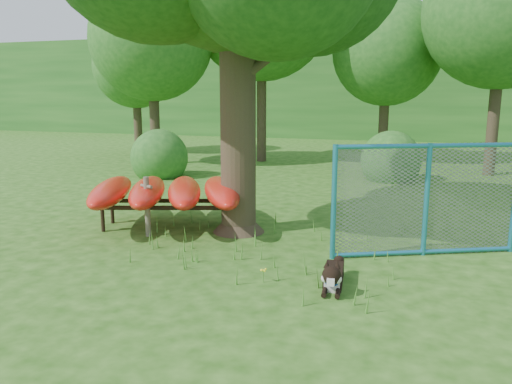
% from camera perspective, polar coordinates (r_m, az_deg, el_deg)
% --- Properties ---
extents(ground, '(80.00, 80.00, 0.00)m').
position_cam_1_polar(ground, '(7.47, -4.30, -9.18)').
color(ground, '#215010').
rests_on(ground, ground).
extents(wooden_post, '(0.30, 0.17, 1.11)m').
position_cam_1_polar(wooden_post, '(9.34, -12.33, -1.47)').
color(wooden_post, brown).
rests_on(wooden_post, ground).
extents(kayak_rack, '(3.73, 3.35, 0.93)m').
position_cam_1_polar(kayak_rack, '(9.86, -10.25, 0.02)').
color(kayak_rack, black).
rests_on(kayak_rack, ground).
extents(husky_dog, '(0.33, 1.09, 0.48)m').
position_cam_1_polar(husky_dog, '(6.92, 8.81, -9.46)').
color(husky_dog, black).
rests_on(husky_dog, ground).
extents(fence_section, '(2.89, 1.38, 3.05)m').
position_cam_1_polar(fence_section, '(8.45, 18.90, -0.88)').
color(fence_section, teal).
rests_on(fence_section, ground).
extents(wildflower_clump, '(0.09, 0.08, 0.20)m').
position_cam_1_polar(wildflower_clump, '(7.03, 0.84, -9.05)').
color(wildflower_clump, '#4D8B2D').
rests_on(wildflower_clump, ground).
extents(bg_tree_a, '(4.40, 4.40, 6.70)m').
position_cam_1_polar(bg_tree_a, '(18.94, -11.85, 16.71)').
color(bg_tree_a, '#34291C').
rests_on(bg_tree_a, ground).
extents(bg_tree_b, '(5.20, 5.20, 8.22)m').
position_cam_1_polar(bg_tree_b, '(19.56, 0.67, 20.08)').
color(bg_tree_b, '#34291C').
rests_on(bg_tree_b, ground).
extents(bg_tree_c, '(4.00, 4.00, 6.12)m').
position_cam_1_polar(bg_tree_c, '(19.58, 14.74, 15.29)').
color(bg_tree_c, '#34291C').
rests_on(bg_tree_c, ground).
extents(bg_tree_d, '(4.80, 4.80, 7.50)m').
position_cam_1_polar(bg_tree_d, '(17.82, 26.43, 18.13)').
color(bg_tree_d, '#34291C').
rests_on(bg_tree_d, ground).
extents(bg_tree_f, '(3.60, 3.60, 5.55)m').
position_cam_1_polar(bg_tree_f, '(22.73, -13.64, 13.78)').
color(bg_tree_f, '#34291C').
rests_on(bg_tree_f, ground).
extents(shrub_left, '(1.80, 1.80, 1.80)m').
position_cam_1_polar(shrub_left, '(16.15, -10.90, 1.76)').
color(shrub_left, '#24601F').
rests_on(shrub_left, ground).
extents(shrub_mid, '(1.80, 1.80, 1.80)m').
position_cam_1_polar(shrub_mid, '(15.72, 15.02, 1.32)').
color(shrub_mid, '#24601F').
rests_on(shrub_mid, ground).
extents(wooded_hillside, '(80.00, 12.00, 6.00)m').
position_cam_1_polar(wooded_hillside, '(34.59, 13.50, 11.59)').
color(wooded_hillside, '#24601F').
rests_on(wooded_hillside, ground).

